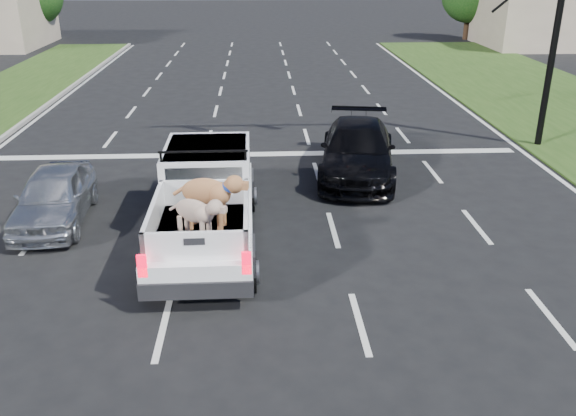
% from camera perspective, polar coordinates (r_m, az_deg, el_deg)
% --- Properties ---
extents(ground, '(160.00, 160.00, 0.00)m').
position_cam_1_polar(ground, '(11.04, -2.44, -10.97)').
color(ground, black).
rests_on(ground, ground).
extents(road_markings, '(17.75, 60.00, 0.01)m').
position_cam_1_polar(road_markings, '(16.89, -2.71, 1.51)').
color(road_markings, silver).
rests_on(road_markings, ground).
extents(traffic_signal, '(9.11, 0.31, 7.00)m').
position_cam_1_polar(traffic_signal, '(21.00, 18.04, 17.92)').
color(traffic_signal, black).
rests_on(traffic_signal, ground).
extents(building_right, '(12.00, 7.00, 3.60)m').
position_cam_1_polar(building_right, '(48.65, 24.97, 15.68)').
color(building_right, '#BAA78E').
rests_on(building_right, ground).
extents(pickup_truck, '(2.23, 5.81, 2.17)m').
position_cam_1_polar(pickup_truck, '(13.70, -7.70, 0.70)').
color(pickup_truck, black).
rests_on(pickup_truck, ground).
extents(silver_sedan, '(1.81, 4.00, 1.33)m').
position_cam_1_polar(silver_sedan, '(15.85, -21.06, 1.04)').
color(silver_sedan, silver).
rests_on(silver_sedan, ground).
extents(black_coupe, '(2.95, 5.51, 1.52)m').
position_cam_1_polar(black_coupe, '(18.12, 6.52, 5.41)').
color(black_coupe, black).
rests_on(black_coupe, ground).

